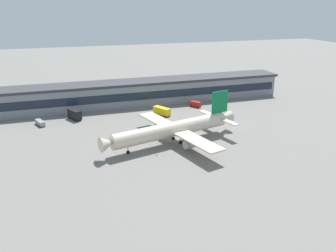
% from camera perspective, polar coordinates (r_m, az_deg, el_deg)
% --- Properties ---
extents(ground_plane, '(600.00, 600.00, 0.00)m').
position_cam_1_polar(ground_plane, '(123.45, 0.74, -2.30)').
color(ground_plane, slate).
extents(terminal_building, '(145.32, 14.63, 11.31)m').
position_cam_1_polar(terminal_building, '(167.57, -4.86, 5.58)').
color(terminal_building, gray).
rests_on(terminal_building, ground_plane).
extents(airliner, '(52.31, 45.09, 15.84)m').
position_cam_1_polar(airliner, '(119.24, 0.97, -0.51)').
color(airliner, beige).
rests_on(airliner, ground_plane).
extents(fuel_truck, '(6.38, 8.74, 3.35)m').
position_cam_1_polar(fuel_truck, '(150.72, -1.06, 2.56)').
color(fuel_truck, yellow).
rests_on(fuel_truck, ground_plane).
extents(crew_van, '(4.63, 5.57, 2.55)m').
position_cam_1_polar(crew_van, '(163.15, 4.55, 3.67)').
color(crew_van, red).
rests_on(crew_van, ground_plane).
extents(belt_loader, '(4.06, 6.70, 1.95)m').
position_cam_1_polar(belt_loader, '(147.06, -20.37, 0.56)').
color(belt_loader, gray).
rests_on(belt_loader, ground_plane).
extents(catering_truck, '(5.57, 7.60, 4.15)m').
position_cam_1_polar(catering_truck, '(149.52, -15.14, 1.88)').
color(catering_truck, black).
rests_on(catering_truck, ground_plane).
extents(traffic_cone_0, '(0.50, 0.50, 0.62)m').
position_cam_1_polar(traffic_cone_0, '(110.70, -1.89, -4.81)').
color(traffic_cone_0, '#F2590C').
rests_on(traffic_cone_0, ground_plane).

